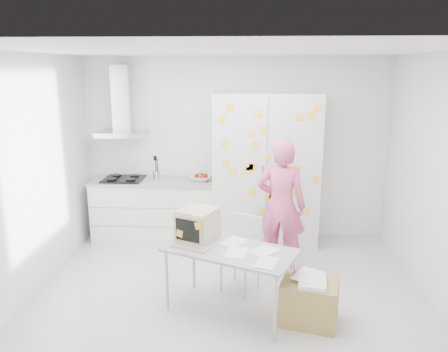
{
  "coord_description": "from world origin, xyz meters",
  "views": [
    {
      "loc": [
        0.17,
        -4.48,
        2.53
      ],
      "look_at": [
        -0.11,
        0.77,
        1.23
      ],
      "focal_mm": 35.0,
      "sensor_mm": 36.0,
      "label": 1
    }
  ],
  "objects_px": {
    "desk": "(209,235)",
    "cardboard_box": "(309,301)",
    "person": "(281,206)",
    "chair": "(243,248)"
  },
  "relations": [
    {
      "from": "desk",
      "to": "cardboard_box",
      "type": "xyz_separation_m",
      "value": [
        1.05,
        -0.29,
        -0.57
      ]
    },
    {
      "from": "desk",
      "to": "cardboard_box",
      "type": "relative_size",
      "value": 2.27
    },
    {
      "from": "person",
      "to": "desk",
      "type": "height_order",
      "value": "person"
    },
    {
      "from": "chair",
      "to": "person",
      "type": "bearing_deg",
      "value": 76.67
    },
    {
      "from": "person",
      "to": "desk",
      "type": "relative_size",
      "value": 1.14
    },
    {
      "from": "person",
      "to": "cardboard_box",
      "type": "distance_m",
      "value": 1.37
    },
    {
      "from": "person",
      "to": "cardboard_box",
      "type": "xyz_separation_m",
      "value": [
        0.22,
        -1.21,
        -0.62
      ]
    },
    {
      "from": "chair",
      "to": "cardboard_box",
      "type": "height_order",
      "value": "chair"
    },
    {
      "from": "cardboard_box",
      "to": "chair",
      "type": "bearing_deg",
      "value": 134.6
    },
    {
      "from": "desk",
      "to": "cardboard_box",
      "type": "height_order",
      "value": "desk"
    }
  ]
}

